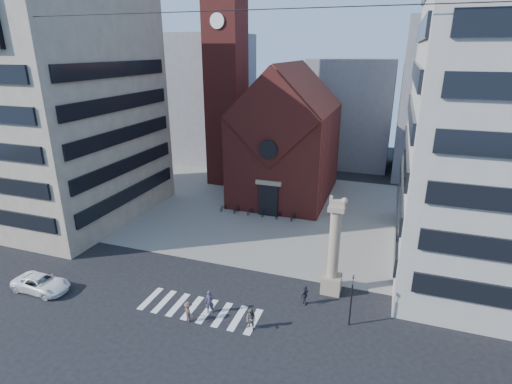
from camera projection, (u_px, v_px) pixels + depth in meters
ground at (210, 288)px, 34.58m from camera, size 120.00×120.00×0.00m
piazza at (273, 209)px, 51.46m from camera, size 46.00×30.00×0.05m
zebra_crossing at (200, 309)px, 31.75m from camera, size 10.20×3.20×0.01m
church at (287, 139)px, 54.12m from camera, size 12.00×16.65×18.00m
campanile at (226, 77)px, 57.21m from camera, size 5.50×5.50×31.20m
building_left at (55, 108)px, 46.47m from camera, size 18.00×20.00×26.00m
bg_block_left at (202, 98)px, 72.57m from camera, size 16.00×14.00×22.00m
bg_block_mid at (350, 113)px, 69.66m from camera, size 14.00×12.00×18.00m
bg_block_right at (455, 101)px, 61.03m from camera, size 16.00×14.00×24.00m
lion_column at (334, 255)px, 32.99m from camera, size 1.63×1.60×8.68m
traffic_light at (351, 299)px, 29.21m from camera, size 0.13×0.16×4.30m
white_car at (41, 284)px, 34.02m from camera, size 4.99×2.31×1.39m
pedestrian_0 at (210, 302)px, 31.09m from camera, size 0.81×0.65×1.93m
pedestrian_1 at (251, 320)px, 29.22m from camera, size 1.00×0.87×1.74m
pedestrian_2 at (305, 295)px, 32.15m from camera, size 0.74×1.07×1.68m
pedestrian_3 at (189, 312)px, 30.13m from camera, size 1.26×1.07×1.70m
scooter_0 at (224, 207)px, 50.89m from camera, size 0.92×1.72×0.86m
scooter_1 at (237, 209)px, 50.31m from camera, size 0.79×1.64×0.95m
scooter_2 at (251, 211)px, 49.76m from camera, size 0.92×1.72×0.86m
scooter_3 at (265, 212)px, 49.18m from camera, size 0.79×1.64×0.95m
scooter_4 at (279, 215)px, 48.63m from camera, size 0.92×1.72×0.86m
scooter_5 at (294, 216)px, 48.05m from camera, size 0.79×1.64×0.95m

